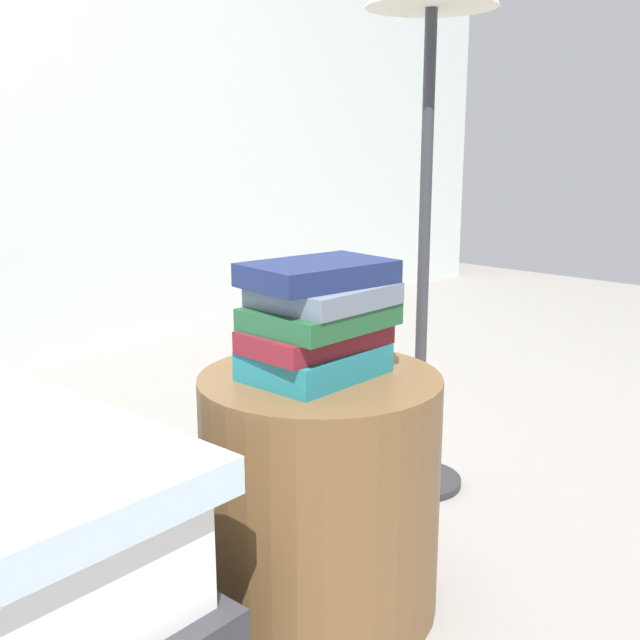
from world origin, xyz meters
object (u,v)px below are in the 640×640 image
object	(u,v)px
book_maroon	(316,338)
book_teal	(315,362)
book_navy	(319,273)
book_slate	(324,295)
book_forest	(318,317)
side_table	(320,493)

from	to	relation	value
book_maroon	book_teal	bearing A→B (deg)	97.27
book_navy	book_maroon	bearing A→B (deg)	-178.91
book_maroon	book_slate	distance (m)	0.08
book_forest	book_navy	distance (m)	0.08
side_table	book_maroon	xyz separation A→B (m)	(-0.01, 0.01, 0.32)
book_slate	book_navy	distance (m)	0.04
book_teal	book_maroon	world-z (taller)	book_maroon
book_maroon	book_forest	distance (m)	0.04
book_teal	book_forest	size ratio (longest dim) A/B	0.98
book_teal	book_navy	distance (m)	0.17
book_forest	book_slate	distance (m)	0.04
book_maroon	book_forest	world-z (taller)	book_forest
book_teal	side_table	bearing A→B (deg)	-55.99
side_table	book_slate	bearing A→B (deg)	0.52
book_teal	book_slate	xyz separation A→B (m)	(0.02, -0.01, 0.13)
side_table	book_teal	size ratio (longest dim) A/B	1.93
book_teal	book_slate	bearing A→B (deg)	-27.74
side_table	book_forest	distance (m)	0.36
book_teal	book_navy	bearing A→B (deg)	-19.87
book_teal	book_maroon	bearing A→B (deg)	-86.07
side_table	book_maroon	distance (m)	0.32
book_forest	book_slate	world-z (taller)	book_slate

